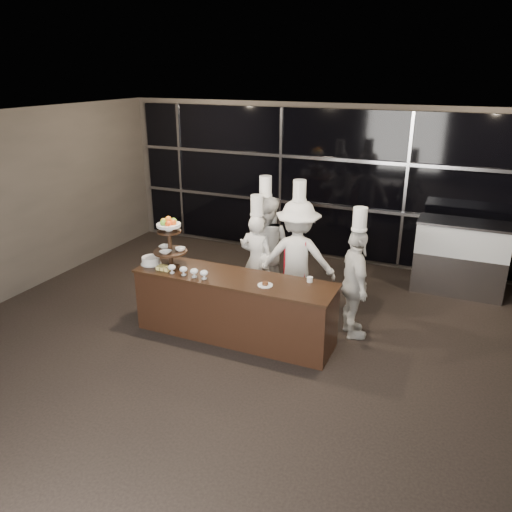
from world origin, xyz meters
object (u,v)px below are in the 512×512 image
at_px(display_case, 461,254).
at_px(chef_a, 257,259).
at_px(buffet_counter, 234,307).
at_px(display_stand, 170,238).
at_px(chef_c, 297,258).
at_px(chef_d, 355,283).
at_px(layer_cake, 151,260).
at_px(chef_b, 265,249).

relative_size(display_case, chef_a, 0.81).
relative_size(buffet_counter, display_stand, 3.81).
bearing_deg(chef_c, chef_a, -178.13).
distance_m(display_stand, chef_d, 2.66).
distance_m(display_stand, chef_c, 1.93).
height_order(display_case, chef_a, chef_a).
bearing_deg(chef_d, layer_cake, -165.03).
bearing_deg(chef_c, chef_d, -20.91).
distance_m(buffet_counter, display_case, 4.03).
xyz_separation_m(chef_a, chef_d, (1.63, -0.35, 0.02)).
bearing_deg(chef_d, display_case, 59.65).
relative_size(display_stand, chef_b, 0.36).
bearing_deg(buffet_counter, chef_d, 24.98).
xyz_separation_m(display_stand, chef_d, (2.51, 0.71, -0.53)).
relative_size(chef_b, chef_d, 1.09).
bearing_deg(chef_a, display_case, 32.28).
xyz_separation_m(layer_cake, chef_c, (1.85, 1.13, -0.07)).
height_order(display_case, chef_d, chef_d).
bearing_deg(display_stand, layer_cake, -170.88).
xyz_separation_m(display_stand, chef_b, (0.92, 1.29, -0.45)).
relative_size(buffet_counter, chef_b, 1.38).
relative_size(display_stand, chef_d, 0.40).
height_order(buffet_counter, layer_cake, layer_cake).
bearing_deg(layer_cake, chef_d, 14.97).
relative_size(chef_a, chef_c, 0.87).
relative_size(layer_cake, display_case, 0.20).
relative_size(display_case, chef_d, 0.78).
xyz_separation_m(buffet_counter, chef_d, (1.51, 0.71, 0.35)).
bearing_deg(chef_c, chef_b, 160.67).
bearing_deg(display_stand, display_case, 37.32).
bearing_deg(chef_d, chef_a, 167.89).
height_order(layer_cake, display_case, display_case).
distance_m(buffet_counter, chef_c, 1.28).
bearing_deg(chef_b, chef_c, -19.33).
distance_m(chef_a, chef_c, 0.67).
xyz_separation_m(buffet_counter, layer_cake, (-1.31, -0.05, 0.51)).
xyz_separation_m(chef_b, chef_c, (0.62, -0.22, 0.01)).
xyz_separation_m(display_stand, display_case, (3.79, 2.89, -0.65)).
bearing_deg(buffet_counter, chef_a, 96.20).
height_order(display_stand, display_case, display_stand).
height_order(display_case, chef_c, chef_c).
bearing_deg(chef_a, display_stand, -130.02).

